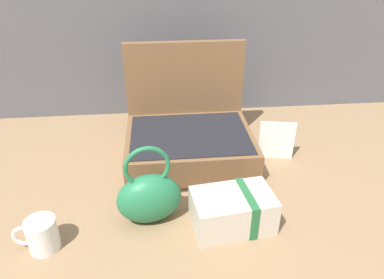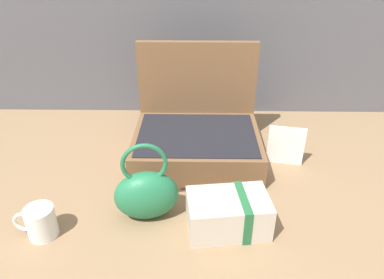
% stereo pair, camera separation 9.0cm
% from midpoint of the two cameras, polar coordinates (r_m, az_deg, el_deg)
% --- Properties ---
extents(ground_plane, '(6.00, 6.00, 0.00)m').
position_cam_midpoint_polar(ground_plane, '(1.03, 1.89, -8.79)').
color(ground_plane, '#8C6D4C').
extents(open_suitcase, '(0.40, 0.33, 0.34)m').
position_cam_midpoint_polar(open_suitcase, '(1.16, 3.00, 0.68)').
color(open_suitcase, brown).
rests_on(open_suitcase, ground_plane).
extents(teal_pouch_handbag, '(0.18, 0.12, 0.22)m').
position_cam_midpoint_polar(teal_pouch_handbag, '(0.92, -4.43, -8.61)').
color(teal_pouch_handbag, '#237247').
rests_on(teal_pouch_handbag, ground_plane).
extents(cream_toiletry_bag, '(0.21, 0.15, 0.10)m').
position_cam_midpoint_polar(cream_toiletry_bag, '(0.91, 8.85, -11.60)').
color(cream_toiletry_bag, beige).
rests_on(cream_toiletry_bag, ground_plane).
extents(coffee_mug, '(0.10, 0.07, 0.08)m').
position_cam_midpoint_polar(coffee_mug, '(0.94, -20.42, -12.29)').
color(coffee_mug, white).
rests_on(coffee_mug, ground_plane).
extents(info_card_left, '(0.11, 0.03, 0.13)m').
position_cam_midpoint_polar(info_card_left, '(1.17, 16.81, -1.00)').
color(info_card_left, white).
rests_on(info_card_left, ground_plane).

